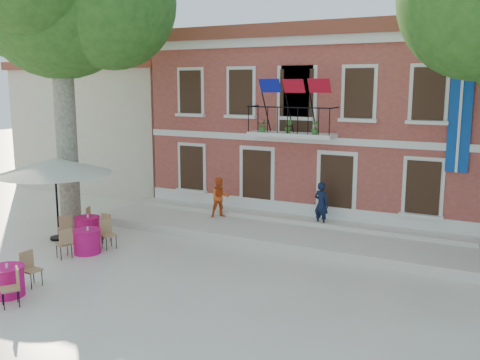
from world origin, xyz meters
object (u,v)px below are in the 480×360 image
pedestrian_orange (220,198)px  cafe_table_4 (87,227)px  cafe_table_3 (87,240)px  pedestrian_navy (321,204)px  cafe_table_1 (7,280)px  patio_umbrella (55,166)px

pedestrian_orange → cafe_table_4: bearing=-174.2°
cafe_table_3 → cafe_table_4: bearing=133.4°
pedestrian_navy → cafe_table_1: (-5.12, -9.16, -0.67)m
patio_umbrella → cafe_table_3: patio_umbrella is taller
cafe_table_1 → cafe_table_4: size_ratio=1.00×
pedestrian_orange → cafe_table_4: pedestrian_orange is taller
pedestrian_orange → cafe_table_3: bearing=-156.1°
patio_umbrella → pedestrian_navy: size_ratio=2.40×
pedestrian_navy → patio_umbrella: bearing=48.3°
patio_umbrella → cafe_table_3: 3.03m
patio_umbrella → cafe_table_4: bearing=30.5°
cafe_table_4 → patio_umbrella: bearing=-149.5°
pedestrian_orange → cafe_table_3: 5.45m
pedestrian_orange → pedestrian_navy: bearing=-36.4°
pedestrian_orange → cafe_table_1: size_ratio=0.81×
cafe_table_3 → cafe_table_4: same height
patio_umbrella → pedestrian_navy: (7.83, 4.87, -1.46)m
patio_umbrella → cafe_table_4: 2.35m
patio_umbrella → cafe_table_1: patio_umbrella is taller
pedestrian_navy → cafe_table_1: size_ratio=0.86×
pedestrian_orange → cafe_table_1: bearing=-143.1°
patio_umbrella → cafe_table_1: (2.71, -4.30, -2.13)m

